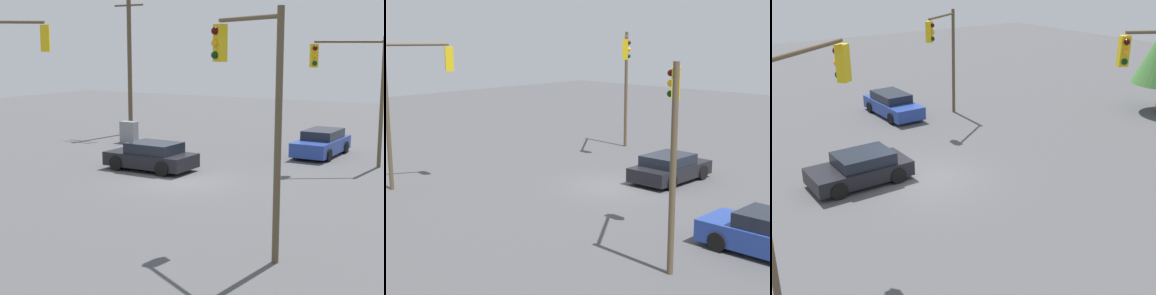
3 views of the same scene
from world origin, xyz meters
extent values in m
plane|color=#4C4C4F|center=(0.00, 0.00, 0.00)|extent=(80.00, 80.00, 0.00)
cube|color=#233D93|center=(3.13, 8.75, 0.53)|extent=(1.77, 4.47, 0.70)
cube|color=black|center=(3.13, 8.97, 1.11)|extent=(1.56, 2.46, 0.47)
cylinder|color=black|center=(3.97, 7.37, 0.32)|extent=(0.22, 0.63, 0.63)
cylinder|color=black|center=(2.28, 7.37, 0.32)|extent=(0.22, 0.63, 0.63)
cylinder|color=black|center=(3.97, 10.14, 0.32)|extent=(0.22, 0.63, 0.63)
cylinder|color=black|center=(2.28, 10.14, 0.32)|extent=(0.22, 0.63, 0.63)
cube|color=black|center=(-2.31, 1.23, 0.49)|extent=(4.06, 1.95, 0.62)
cube|color=black|center=(-2.11, 1.23, 1.04)|extent=(2.23, 1.71, 0.48)
cylinder|color=black|center=(-3.57, 0.30, 0.34)|extent=(0.67, 0.22, 0.67)
cylinder|color=black|center=(-3.57, 2.15, 0.34)|extent=(0.67, 0.22, 0.67)
cylinder|color=black|center=(-1.06, 0.30, 0.34)|extent=(0.67, 0.22, 0.67)
cylinder|color=black|center=(-1.06, 2.15, 0.34)|extent=(0.67, 0.22, 0.67)
cylinder|color=brown|center=(6.43, 7.28, 3.02)|extent=(0.18, 0.18, 6.03)
cylinder|color=brown|center=(5.09, 6.38, 5.78)|extent=(2.75, 1.91, 0.12)
cube|color=gold|center=(3.75, 5.47, 5.16)|extent=(0.44, 0.42, 1.05)
sphere|color=#360503|center=(3.85, 5.33, 5.49)|extent=(0.22, 0.22, 0.22)
sphere|color=orange|center=(3.85, 5.33, 5.16)|extent=(0.22, 0.22, 0.22)
sphere|color=black|center=(3.85, 5.33, 4.82)|extent=(0.22, 0.22, 0.22)
cylinder|color=brown|center=(7.27, -6.77, 3.25)|extent=(0.18, 0.18, 6.49)
cylinder|color=brown|center=(6.08, -6.13, 6.24)|extent=(2.43, 1.39, 0.12)
cube|color=gold|center=(4.90, -5.48, 5.62)|extent=(0.43, 0.41, 1.05)
sphere|color=#360503|center=(4.82, -5.64, 5.95)|extent=(0.22, 0.22, 0.22)
sphere|color=orange|center=(4.82, -5.64, 5.62)|extent=(0.22, 0.22, 0.22)
sphere|color=black|center=(4.82, -5.64, 5.28)|extent=(0.22, 0.22, 0.22)
cube|color=gold|center=(-4.27, -3.12, 5.87)|extent=(0.44, 0.43, 1.05)
sphere|color=#360503|center=(-4.38, -2.99, 6.20)|extent=(0.22, 0.22, 0.22)
sphere|color=orange|center=(-4.38, -2.99, 5.87)|extent=(0.22, 0.22, 0.22)
sphere|color=black|center=(-4.38, -2.99, 5.53)|extent=(0.22, 0.22, 0.22)
cylinder|color=brown|center=(-10.30, 10.25, 4.89)|extent=(0.28, 0.28, 9.79)
cylinder|color=brown|center=(-10.30, 10.25, 8.19)|extent=(2.20, 0.12, 0.12)
cube|color=gray|center=(-8.02, 7.08, 0.62)|extent=(1.01, 0.52, 1.25)
camera|label=1|loc=(12.97, -20.29, 5.45)|focal=55.00mm
camera|label=2|loc=(19.69, 16.24, 6.85)|focal=55.00mm
camera|label=3|loc=(-9.18, -15.88, 8.49)|focal=45.00mm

